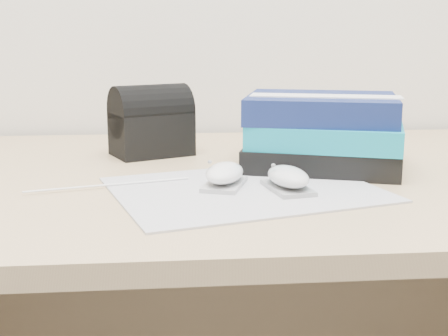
{
  "coord_description": "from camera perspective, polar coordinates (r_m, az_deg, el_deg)",
  "views": [
    {
      "loc": [
        -0.19,
        0.57,
        0.96
      ],
      "look_at": [
        -0.11,
        1.43,
        0.77
      ],
      "focal_mm": 50.0,
      "sensor_mm": 36.0,
      "label": 1
    }
  ],
  "objects": [
    {
      "name": "mousepad",
      "position": [
        0.92,
        1.92,
        -1.98
      ],
      "size": [
        0.44,
        0.39,
        0.0
      ],
      "primitive_type": "cube",
      "rotation": [
        0.0,
        0.0,
        0.28
      ],
      "color": "#98969E",
      "rests_on": "desk"
    },
    {
      "name": "pouch",
      "position": [
        1.18,
        -6.68,
        4.28
      ],
      "size": [
        0.17,
        0.14,
        0.13
      ],
      "color": "black",
      "rests_on": "desk"
    },
    {
      "name": "book_stack",
      "position": [
        1.08,
        9.06,
        3.24
      ],
      "size": [
        0.3,
        0.27,
        0.13
      ],
      "color": "black",
      "rests_on": "desk"
    },
    {
      "name": "desk",
      "position": [
        1.19,
        4.67,
        -10.69
      ],
      "size": [
        1.6,
        0.8,
        0.73
      ],
      "color": "tan",
      "rests_on": "ground"
    },
    {
      "name": "mouse_rear",
      "position": [
        0.93,
        0.05,
        -0.63
      ],
      "size": [
        0.08,
        0.11,
        0.04
      ],
      "color": "#ABABAE",
      "rests_on": "mousepad"
    },
    {
      "name": "usb_cable",
      "position": [
        0.95,
        -10.48,
        -1.53
      ],
      "size": [
        0.24,
        0.07,
        0.0
      ],
      "primitive_type": "cylinder",
      "rotation": [
        0.0,
        1.57,
        0.26
      ],
      "color": "white",
      "rests_on": "mousepad"
    },
    {
      "name": "mouse_front",
      "position": [
        0.91,
        5.88,
        -0.96
      ],
      "size": [
        0.07,
        0.1,
        0.04
      ],
      "color": "#979799",
      "rests_on": "mousepad"
    }
  ]
}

